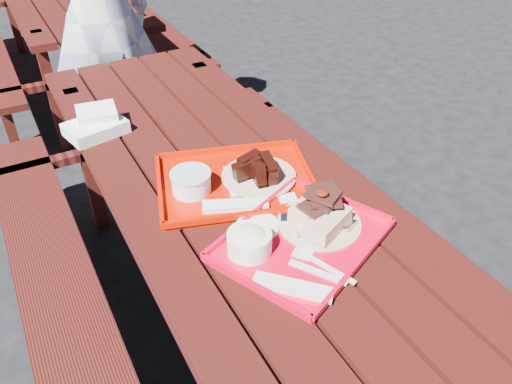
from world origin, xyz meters
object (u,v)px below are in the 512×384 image
far_tray (233,180)px  near_tray (296,231)px  picnic_table_near (235,231)px  picnic_table_far (63,12)px  person (99,16)px

far_tray → near_tray: bearing=-83.4°
picnic_table_near → picnic_table_far: bearing=90.0°
person → far_tray: bearing=77.5°
picnic_table_near → near_tray: near_tray is taller
near_tray → person: person is taller
near_tray → far_tray: 0.31m
far_tray → person: (-0.02, 1.46, 0.12)m
picnic_table_near → picnic_table_far: same height
person → picnic_table_near: bearing=77.6°
near_tray → far_tray: bearing=96.6°
near_tray → far_tray: near_tray is taller
picnic_table_far → person: person is taller
near_tray → far_tray: size_ratio=0.95×
picnic_table_far → person: size_ratio=1.34×
picnic_table_far → picnic_table_near: bearing=-90.0°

